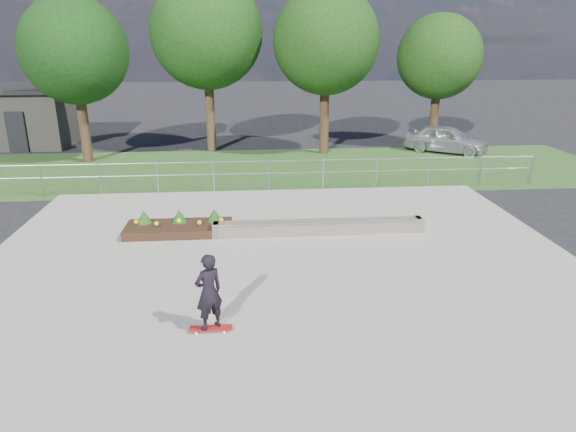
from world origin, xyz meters
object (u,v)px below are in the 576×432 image
at_px(grind_ledge, 319,227).
at_px(skateboarder, 209,292).
at_px(parked_car, 446,139).
at_px(planter_bed, 179,226).

height_order(grind_ledge, skateboarder, skateboarder).
bearing_deg(parked_car, skateboarder, -179.31).
xyz_separation_m(grind_ledge, parked_car, (7.87, 10.83, 0.41)).
relative_size(skateboarder, parked_car, 0.40).
bearing_deg(grind_ledge, planter_bed, 173.51).
xyz_separation_m(skateboarder, parked_car, (10.63, 15.79, -0.21)).
xyz_separation_m(planter_bed, skateboarder, (1.21, -5.41, 0.64)).
bearing_deg(skateboarder, planter_bed, 102.59).
height_order(planter_bed, parked_car, parked_car).
bearing_deg(parked_car, planter_bed, 165.88).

